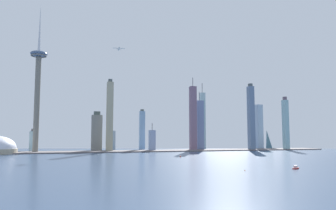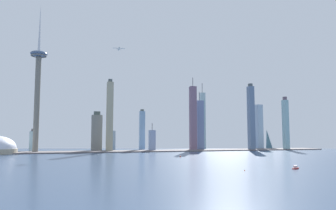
# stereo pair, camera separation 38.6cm
# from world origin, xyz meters

# --- Properties ---
(ground_plane) EXTENTS (6000.00, 6000.00, 0.00)m
(ground_plane) POSITION_xyz_m (0.00, 0.00, 0.00)
(ground_plane) COLOR #30425E
(waterfront_pier) EXTENTS (914.82, 77.54, 2.63)m
(waterfront_pier) POSITION_xyz_m (0.00, 554.74, 1.31)
(waterfront_pier) COLOR #655E5F
(waterfront_pier) RESTS_ON ground
(observation_tower) EXTENTS (39.74, 39.74, 364.39)m
(observation_tower) POSITION_xyz_m (-315.52, 562.05, 175.76)
(observation_tower) COLOR slate
(observation_tower) RESTS_ON ground
(skyscraper_0) EXTENTS (17.20, 15.50, 201.01)m
(skyscraper_0) POSITION_xyz_m (84.08, 570.39, 88.14)
(skyscraper_0) COLOR slate
(skyscraper_0) RESTS_ON ground
(skyscraper_1) EXTENTS (17.02, 23.44, 57.95)m
(skyscraper_1) POSITION_xyz_m (-329.30, 638.69, 27.06)
(skyscraper_1) COLOR #9CBDC2
(skyscraper_1) RESTS_ON ground
(skyscraper_2) EXTENTS (14.96, 12.64, 114.15)m
(skyscraper_2) POSITION_xyz_m (-46.30, 629.29, 55.40)
(skyscraper_2) COLOR #799FC5
(skyscraper_2) RESTS_ON ground
(skyscraper_3) EXTENTS (18.36, 25.23, 135.35)m
(skyscraper_3) POSITION_xyz_m (316.83, 618.27, 67.67)
(skyscraper_3) COLOR #92A8C1
(skyscraper_3) RESTS_ON ground
(skyscraper_4) EXTENTS (15.28, 16.52, 187.52)m
(skyscraper_4) POSITION_xyz_m (248.80, 545.54, 91.19)
(skyscraper_4) COLOR slate
(skyscraper_4) RESTS_ON ground
(skyscraper_5) EXTENTS (19.83, 20.57, 165.06)m
(skyscraper_5) POSITION_xyz_m (111.33, 591.65, 69.61)
(skyscraper_5) COLOR #6779A5
(skyscraper_5) RESTS_ON ground
(skyscraper_6) EXTENTS (15.51, 21.40, 184.47)m
(skyscraper_6) POSITION_xyz_m (-142.88, 566.29, 89.77)
(skyscraper_6) COLOR #A8A386
(skyscraper_6) RESTS_ON ground
(skyscraper_7) EXTENTS (13.77, 15.95, 195.96)m
(skyscraper_7) POSITION_xyz_m (134.42, 625.49, 83.73)
(skyscraper_7) COLOR #9BBFC5
(skyscraper_7) RESTS_ON ground
(skyscraper_8) EXTENTS (24.13, 14.10, 81.41)m
(skyscraper_8) POSITION_xyz_m (-132.08, 634.76, 26.95)
(skyscraper_8) COLOR #8197AD
(skyscraper_8) RESTS_ON ground
(skyscraper_9) EXTENTS (22.11, 22.84, 79.01)m
(skyscraper_9) POSITION_xyz_m (359.55, 635.22, 39.51)
(skyscraper_9) COLOR #426775
(skyscraper_9) RESTS_ON ground
(skyscraper_10) EXTENTS (26.91, 24.09, 103.28)m
(skyscraper_10) POSITION_xyz_m (-172.31, 600.04, 48.73)
(skyscraper_10) COLOR gray
(skyscraper_10) RESTS_ON ground
(skyscraper_11) EXTENTS (14.54, 21.61, 73.03)m
(skyscraper_11) POSITION_xyz_m (-29.83, 575.57, 27.46)
(skyscraper_11) COLOR #879AC1
(skyscraper_11) RESTS_ON ground
(skyscraper_12) EXTENTS (13.33, 15.36, 152.51)m
(skyscraper_12) POSITION_xyz_m (355.40, 537.42, 73.26)
(skyscraper_12) COLOR #8AB6BD
(skyscraper_12) RESTS_ON ground
(boat_1) EXTENTS (14.90, 13.98, 4.35)m
(boat_1) POSITION_xyz_m (37.08, 86.44, 1.56)
(boat_1) COLOR #A62D2C
(boat_1) RESTS_ON ground
(boat_3) EXTENTS (4.32, 6.55, 4.29)m
(boat_3) POSITION_xyz_m (-32.41, 329.67, 1.54)
(boat_3) COLOR #B62F1D
(boat_3) RESTS_ON ground
(channel_buoy_0) EXTENTS (1.16, 1.16, 1.71)m
(channel_buoy_0) POSITION_xyz_m (-34.66, 83.64, 0.85)
(channel_buoy_0) COLOR #E54C19
(channel_buoy_0) RESTS_ON ground
(airplane) EXTENTS (31.86, 29.81, 7.98)m
(airplane) POSITION_xyz_m (-119.48, 583.68, 271.28)
(airplane) COLOR #AABCC2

